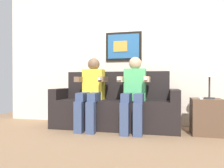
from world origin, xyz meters
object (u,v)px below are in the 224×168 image
person_on_left (91,90)px  spare_remote_on_table (201,98)px  person_on_right (134,90)px  table_lamp (209,73)px  couch (115,108)px  side_table_right (206,116)px

person_on_left → spare_remote_on_table: bearing=-1.5°
person_on_left → person_on_right: same height
table_lamp → person_on_left: bearing=-178.8°
table_lamp → spare_remote_on_table: table_lamp is taller
couch → table_lamp: (1.37, -0.13, 0.55)m
person_on_left → side_table_right: person_on_left is taller
table_lamp → person_on_right: bearing=-178.0°
side_table_right → table_lamp: bearing=-35.4°
table_lamp → side_table_right: bearing=144.6°
person_on_left → side_table_right: (1.67, 0.06, -0.36)m
person_on_right → side_table_right: bearing=3.5°
couch → side_table_right: bearing=-4.5°
person_on_left → person_on_right: 0.66m
couch → side_table_right: couch is taller
person_on_left → couch: bearing=26.8°
couch → person_on_right: (0.33, -0.17, 0.29)m
side_table_right → spare_remote_on_table: spare_remote_on_table is taller
person_on_right → person_on_left: bearing=180.0°
table_lamp → spare_remote_on_table: 0.38m
couch → side_table_right: size_ratio=3.94×
side_table_right → spare_remote_on_table: 0.29m
couch → spare_remote_on_table: bearing=-9.5°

